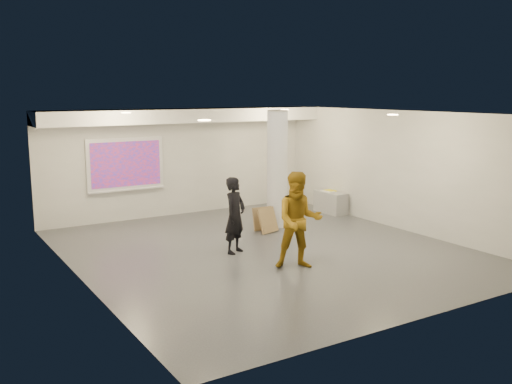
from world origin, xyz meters
TOP-DOWN VIEW (x-y plane):
  - floor at (0.00, 0.00)m, footprint 8.00×9.00m
  - ceiling at (0.00, 0.00)m, footprint 8.00×9.00m
  - wall_back at (0.00, 4.50)m, footprint 8.00×0.01m
  - wall_front at (0.00, -4.50)m, footprint 8.00×0.01m
  - wall_left at (-4.00, 0.00)m, footprint 0.01×9.00m
  - wall_right at (4.00, 0.00)m, footprint 0.01×9.00m
  - soffit_band at (0.00, 3.95)m, footprint 8.00×1.10m
  - downlight_nw at (-2.20, 2.50)m, footprint 0.22×0.22m
  - downlight_ne at (2.20, 2.50)m, footprint 0.22×0.22m
  - downlight_sw at (-2.20, -1.50)m, footprint 0.22×0.22m
  - downlight_se at (2.20, -1.50)m, footprint 0.22×0.22m
  - column at (1.50, 1.80)m, footprint 0.52×0.52m
  - projection_screen at (-1.60, 4.45)m, footprint 2.10×0.13m
  - credenza at (3.72, 2.34)m, footprint 0.45×1.06m
  - papers_stack at (3.69, 2.43)m, footprint 0.35×0.41m
  - postit_pad at (3.76, 2.43)m, footprint 0.24×0.32m
  - cardboard_back at (0.96, 1.64)m, footprint 0.55×0.19m
  - cardboard_front at (0.93, 1.35)m, footprint 0.62×0.40m
  - woman at (-0.65, 0.20)m, footprint 0.72×0.64m
  - man at (-0.11, -1.39)m, footprint 1.17×1.08m

SIDE VIEW (x-z plane):
  - floor at x=0.00m, z-range -0.01..0.01m
  - cardboard_back at x=0.96m, z-range 0.00..0.59m
  - cardboard_front at x=0.93m, z-range 0.00..0.61m
  - credenza at x=3.72m, z-range 0.00..0.62m
  - papers_stack at x=3.69m, z-range 0.62..0.64m
  - postit_pad at x=3.76m, z-range 0.62..0.65m
  - woman at x=-0.65m, z-range 0.00..1.66m
  - man at x=-0.11m, z-range 0.00..1.93m
  - wall_back at x=0.00m, z-range 0.00..3.00m
  - wall_front at x=0.00m, z-range 0.00..3.00m
  - wall_left at x=-4.00m, z-range 0.00..3.00m
  - wall_right at x=4.00m, z-range 0.00..3.00m
  - column at x=1.50m, z-range 0.00..3.00m
  - projection_screen at x=-1.60m, z-range 0.82..2.24m
  - soffit_band at x=0.00m, z-range 2.64..3.00m
  - downlight_nw at x=-2.20m, z-range 2.97..2.99m
  - downlight_ne at x=2.20m, z-range 2.97..2.99m
  - downlight_sw at x=-2.20m, z-range 2.97..2.99m
  - downlight_se at x=2.20m, z-range 2.97..2.99m
  - ceiling at x=0.00m, z-range 3.00..3.00m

